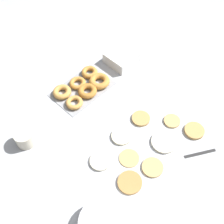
% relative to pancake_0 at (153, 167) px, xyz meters
% --- Properties ---
extents(ground_plane, '(3.00, 3.00, 0.00)m').
position_rel_pancake_0_xyz_m(ground_plane, '(-0.06, -0.21, -0.01)').
color(ground_plane, '#B2B5BA').
extents(pancake_0, '(0.10, 0.10, 0.01)m').
position_rel_pancake_0_xyz_m(pancake_0, '(0.00, 0.00, 0.00)').
color(pancake_0, tan).
rests_on(pancake_0, ground_plane).
extents(pancake_1, '(0.10, 0.10, 0.01)m').
position_rel_pancake_0_xyz_m(pancake_1, '(-0.02, -0.21, 0.00)').
color(pancake_1, beige).
rests_on(pancake_1, ground_plane).
extents(pancake_2, '(0.12, 0.12, 0.01)m').
position_rel_pancake_0_xyz_m(pancake_2, '(-0.14, -0.04, 0.00)').
color(pancake_2, silver).
rests_on(pancake_2, ground_plane).
extents(pancake_3, '(0.08, 0.08, 0.01)m').
position_rel_pancake_0_xyz_m(pancake_3, '(-0.26, -0.09, -0.00)').
color(pancake_3, tan).
rests_on(pancake_3, ground_plane).
extents(pancake_4, '(0.09, 0.09, 0.01)m').
position_rel_pancake_0_xyz_m(pancake_4, '(-0.16, -0.21, 0.00)').
color(pancake_4, tan).
rests_on(pancake_4, ground_plane).
extents(pancake_5, '(0.11, 0.11, 0.01)m').
position_rel_pancake_0_xyz_m(pancake_5, '(0.12, -0.03, 0.00)').
color(pancake_5, '#B27F42').
rests_on(pancake_5, ground_plane).
extents(pancake_6, '(0.09, 0.09, 0.01)m').
position_rel_pancake_0_xyz_m(pancake_6, '(0.04, -0.11, -0.00)').
color(pancake_6, tan).
rests_on(pancake_6, ground_plane).
extents(pancake_7, '(0.10, 0.10, 0.01)m').
position_rel_pancake_0_xyz_m(pancake_7, '(0.14, -0.19, 0.00)').
color(pancake_7, beige).
rests_on(pancake_7, ground_plane).
extents(pancake_8, '(0.10, 0.10, 0.01)m').
position_rel_pancake_0_xyz_m(pancake_8, '(-0.29, 0.02, 0.00)').
color(pancake_8, tan).
rests_on(pancake_8, ground_plane).
extents(donut_tray, '(0.32, 0.21, 0.04)m').
position_rel_pancake_0_xyz_m(donut_tray, '(-0.10, -0.56, 0.01)').
color(donut_tray, '#93969B').
rests_on(donut_tray, ground_plane).
extents(container_stack, '(0.15, 0.15, 0.06)m').
position_rel_pancake_0_xyz_m(container_stack, '(-0.39, -0.55, 0.03)').
color(container_stack, white).
rests_on(container_stack, ground_plane).
extents(paper_cup, '(0.09, 0.09, 0.08)m').
position_rel_pancake_0_xyz_m(paper_cup, '(0.31, -0.51, 0.03)').
color(paper_cup, beige).
rests_on(paper_cup, ground_plane).
extents(spatula, '(0.26, 0.18, 0.01)m').
position_rel_pancake_0_xyz_m(spatula, '(-0.11, 0.05, -0.00)').
color(spatula, black).
rests_on(spatula, ground_plane).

